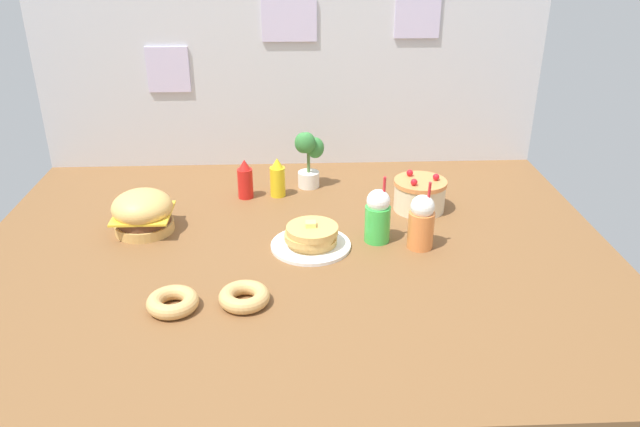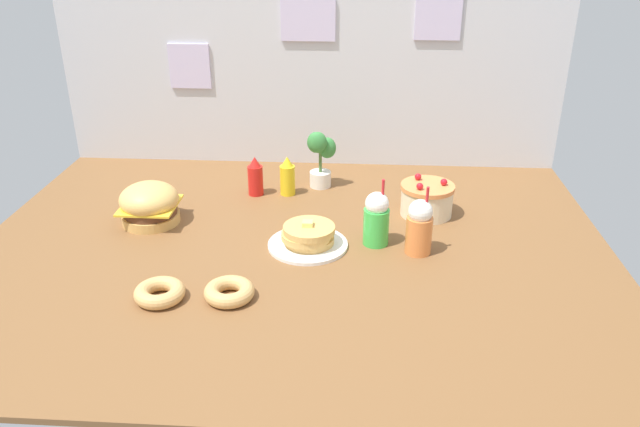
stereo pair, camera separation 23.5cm
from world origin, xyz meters
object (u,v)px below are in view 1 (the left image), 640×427
object	(u,v)px
burger	(142,212)
donut_pink_glaze	(172,302)
pancake_stack	(310,238)
layer_cake	(419,195)
mustard_bottle	(277,178)
orange_float_cup	(421,222)
cream_soda_cup	(377,216)
ketchup_bottle	(244,180)
donut_chocolate	(243,296)
potted_plant	(308,157)

from	to	relation	value
burger	donut_pink_glaze	size ratio (longest dim) A/B	1.43
pancake_stack	layer_cake	xyz separation A→B (m)	(0.46, 0.31, 0.03)
burger	layer_cake	bearing A→B (deg)	7.58
donut_pink_glaze	layer_cake	bearing A→B (deg)	37.53
burger	pancake_stack	bearing A→B (deg)	-14.28
mustard_bottle	orange_float_cup	world-z (taller)	orange_float_cup
pancake_stack	cream_soda_cup	size ratio (longest dim) A/B	1.13
ketchup_bottle	cream_soda_cup	bearing A→B (deg)	-39.45
donut_pink_glaze	donut_chocolate	distance (m)	0.22
layer_cake	donut_chocolate	size ratio (longest dim) A/B	1.34
burger	orange_float_cup	world-z (taller)	orange_float_cup
cream_soda_cup	orange_float_cup	xyz separation A→B (m)	(0.15, -0.06, 0.00)
pancake_stack	layer_cake	world-z (taller)	layer_cake
ketchup_bottle	pancake_stack	bearing A→B (deg)	-60.15
pancake_stack	orange_float_cup	size ratio (longest dim) A/B	1.13
donut_pink_glaze	donut_chocolate	xyz separation A→B (m)	(0.22, 0.02, 0.00)
burger	donut_chocolate	distance (m)	0.68
layer_cake	donut_pink_glaze	bearing A→B (deg)	-142.47
pancake_stack	layer_cake	bearing A→B (deg)	34.00
mustard_bottle	donut_chocolate	xyz separation A→B (m)	(-0.09, -0.85, -0.05)
potted_plant	layer_cake	bearing A→B (deg)	-30.59
cream_soda_cup	donut_pink_glaze	distance (m)	0.82
donut_chocolate	potted_plant	bearing A→B (deg)	76.22
burger	mustard_bottle	distance (m)	0.60
layer_cake	donut_chocolate	world-z (taller)	layer_cake
orange_float_cup	donut_pink_glaze	xyz separation A→B (m)	(-0.85, -0.37, -0.08)
orange_float_cup	layer_cake	bearing A→B (deg)	79.93
donut_pink_glaze	donut_chocolate	size ratio (longest dim) A/B	1.00
ketchup_bottle	donut_pink_glaze	world-z (taller)	ketchup_bottle
pancake_stack	donut_chocolate	distance (m)	0.43
mustard_bottle	potted_plant	distance (m)	0.18
layer_cake	mustard_bottle	size ratio (longest dim) A/B	1.25
potted_plant	orange_float_cup	bearing A→B (deg)	-56.29
layer_cake	donut_pink_glaze	xyz separation A→B (m)	(-0.90, -0.70, -0.04)
layer_cake	orange_float_cup	distance (m)	0.33
donut_chocolate	ketchup_bottle	bearing A→B (deg)	93.18
potted_plant	pancake_stack	bearing A→B (deg)	-90.79
pancake_stack	cream_soda_cup	distance (m)	0.26
cream_soda_cup	donut_chocolate	distance (m)	0.63
cream_soda_cup	potted_plant	xyz separation A→B (m)	(-0.24, 0.54, 0.04)
burger	pancake_stack	xyz separation A→B (m)	(0.64, -0.16, -0.04)
layer_cake	ketchup_bottle	xyz separation A→B (m)	(-0.73, 0.16, 0.01)
cream_soda_cup	orange_float_cup	distance (m)	0.16
donut_chocolate	potted_plant	size ratio (longest dim) A/B	0.61
pancake_stack	mustard_bottle	bearing A→B (deg)	105.08
ketchup_bottle	donut_pink_glaze	distance (m)	0.87
ketchup_bottle	burger	bearing A→B (deg)	-140.74
cream_soda_cup	donut_chocolate	bearing A→B (deg)	-139.35
layer_cake	ketchup_bottle	world-z (taller)	ketchup_bottle
ketchup_bottle	potted_plant	bearing A→B (deg)	21.40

